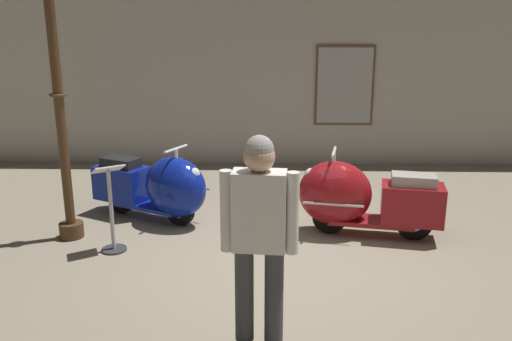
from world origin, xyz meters
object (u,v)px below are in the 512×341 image
object	(u,v)px
lamppost	(57,81)
info_stanchion	(112,216)
scooter_0	(159,187)
visitor_0	(259,231)
scooter_1	(358,198)

from	to	relation	value
lamppost	info_stanchion	distance (m)	1.59
scooter_0	lamppost	bearing A→B (deg)	-122.28
scooter_0	visitor_0	world-z (taller)	visitor_0
scooter_0	info_stanchion	distance (m)	1.00
lamppost	info_stanchion	xyz separation A→B (m)	(0.61, -0.37, -1.42)
scooter_1	visitor_0	xyz separation A→B (m)	(-1.12, -2.35, 0.52)
scooter_0	info_stanchion	size ratio (longest dim) A/B	1.66
scooter_1	visitor_0	bearing A→B (deg)	75.13
scooter_1	lamppost	bearing A→B (deg)	13.41
scooter_1	info_stanchion	world-z (taller)	scooter_1
scooter_0	visitor_0	distance (m)	3.10
info_stanchion	scooter_1	bearing A→B (deg)	10.94
scooter_0	scooter_1	size ratio (longest dim) A/B	0.96
visitor_0	scooter_1	bearing A→B (deg)	-21.20
scooter_0	visitor_0	size ratio (longest dim) A/B	0.98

